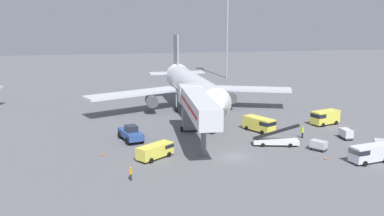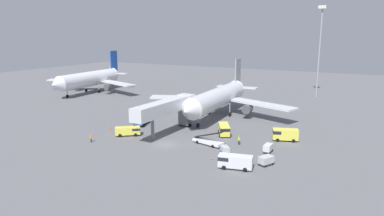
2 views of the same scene
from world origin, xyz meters
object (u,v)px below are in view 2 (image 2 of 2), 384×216
at_px(service_van_mid_right, 234,161).
at_px(airplane_background, 91,79).
at_px(service_van_rear_right, 224,129).
at_px(baggage_cart_far_center, 225,150).
at_px(belt_loader_truck, 208,141).
at_px(ground_crew_worker_midground, 239,140).
at_px(safety_cone_bravo, 111,128).
at_px(apron_light_mast, 321,36).
at_px(baggage_cart_near_left, 268,148).
at_px(baggage_cart_far_left, 266,160).
at_px(ground_crew_worker_foreground, 91,138).
at_px(service_van_near_right, 284,134).
at_px(airplane_at_gate, 219,97).
at_px(service_van_far_right, 128,131).
at_px(pushback_tug, 142,120).
at_px(safety_cone_alpha, 212,158).
at_px(jet_bridge, 169,108).

bearing_deg(service_van_mid_right, airplane_background, 149.44).
bearing_deg(service_van_rear_right, baggage_cart_far_center, -65.90).
bearing_deg(service_van_mid_right, belt_loader_truck, 135.21).
distance_m(ground_crew_worker_midground, safety_cone_bravo, 29.99).
xyz_separation_m(service_van_mid_right, apron_light_mast, (0.57, 74.21, 19.19)).
bearing_deg(safety_cone_bravo, baggage_cart_near_left, 2.52).
distance_m(belt_loader_truck, baggage_cart_far_left, 14.11).
relative_size(ground_crew_worker_foreground, safety_cone_bravo, 3.02).
bearing_deg(service_van_near_right, baggage_cart_far_center, -119.75).
bearing_deg(airplane_background, belt_loader_truck, -28.10).
bearing_deg(baggage_cart_far_center, ground_crew_worker_foreground, -165.92).
height_order(airplane_at_gate, service_van_rear_right, airplane_at_gate).
xyz_separation_m(service_van_far_right, service_van_near_right, (30.05, 12.34, 0.28)).
xyz_separation_m(ground_crew_worker_midground, apron_light_mast, (4.31, 62.40, 19.47)).
bearing_deg(baggage_cart_far_left, belt_loader_truck, 158.72).
distance_m(service_van_rear_right, service_van_far_right, 20.40).
xyz_separation_m(baggage_cart_far_left, apron_light_mast, (-3.48, 70.30, 19.62)).
bearing_deg(baggage_cart_near_left, apron_light_mast, 91.76).
distance_m(service_van_near_right, ground_crew_worker_foreground, 38.98).
bearing_deg(service_van_far_right, pushback_tug, 108.68).
bearing_deg(airplane_at_gate, service_van_rear_right, -62.02).
relative_size(pushback_tug, airplane_background, 0.16).
height_order(baggage_cart_near_left, airplane_background, airplane_background).
distance_m(airplane_at_gate, baggage_cart_far_left, 35.65).
bearing_deg(service_van_mid_right, pushback_tug, 153.02).
height_order(ground_crew_worker_midground, airplane_background, airplane_background).
relative_size(service_van_mid_right, ground_crew_worker_midground, 3.08).
distance_m(service_van_near_right, baggage_cart_far_left, 14.92).
bearing_deg(safety_cone_alpha, airplane_background, 148.83).
bearing_deg(ground_crew_worker_foreground, ground_crew_worker_midground, 25.50).
relative_size(service_van_mid_right, baggage_cart_far_center, 2.32).
bearing_deg(pushback_tug, service_van_mid_right, -26.98).
xyz_separation_m(airplane_at_gate, service_van_rear_right, (8.30, -15.62, -3.67)).
bearing_deg(belt_loader_truck, airplane_at_gate, 109.42).
xyz_separation_m(ground_crew_worker_midground, safety_cone_alpha, (-1.20, -9.89, -0.75)).
xyz_separation_m(belt_loader_truck, service_van_rear_right, (0.13, 7.54, 0.53)).
bearing_deg(jet_bridge, baggage_cart_far_left, -18.80).
xyz_separation_m(baggage_cart_far_left, ground_crew_worker_foreground, (-34.34, -4.76, 0.02)).
xyz_separation_m(baggage_cart_far_center, baggage_cart_near_left, (6.64, 4.47, 0.07)).
relative_size(safety_cone_alpha, airplane_background, 0.01).
distance_m(service_van_far_right, airplane_background, 59.95).
bearing_deg(airplane_at_gate, safety_cone_alpha, -67.85).
relative_size(ground_crew_worker_midground, apron_light_mast, 0.06).
relative_size(baggage_cart_far_left, airplane_background, 0.07).
bearing_deg(ground_crew_worker_midground, baggage_cart_far_left, -45.42).
bearing_deg(airplane_at_gate, ground_crew_worker_midground, -56.43).
distance_m(ground_crew_worker_foreground, ground_crew_worker_midground, 29.41).
xyz_separation_m(service_van_mid_right, safety_cone_alpha, (-4.94, 1.92, -1.03)).
distance_m(jet_bridge, service_van_mid_right, 23.90).
distance_m(baggage_cart_far_center, ground_crew_worker_foreground, 26.99).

